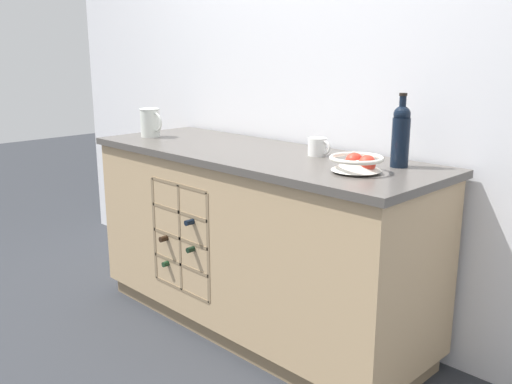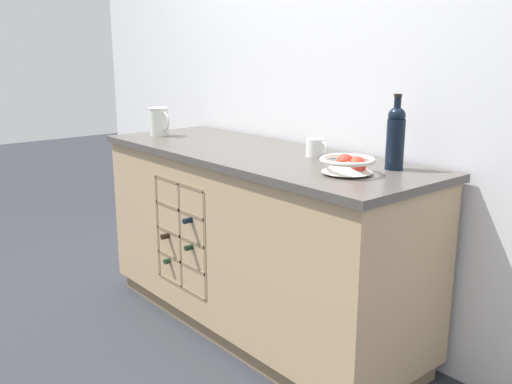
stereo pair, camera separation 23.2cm
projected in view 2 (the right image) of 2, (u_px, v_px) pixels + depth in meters
name	position (u px, v px, depth m)	size (l,w,h in m)	color
ground_plane	(256.00, 325.00, 3.02)	(14.00, 14.00, 0.00)	#2D3035
back_wall	(313.00, 79.00, 2.95)	(4.40, 0.06, 2.55)	white
kitchen_island	(255.00, 240.00, 2.91)	(1.90, 0.69, 0.94)	#8B7354
fruit_bowl	(348.00, 164.00, 2.28)	(0.22, 0.22, 0.08)	silver
white_pitcher	(159.00, 121.00, 3.28)	(0.17, 0.11, 0.16)	silver
ceramic_mug	(316.00, 148.00, 2.65)	(0.12, 0.09, 0.08)	white
standing_wine_bottle	(396.00, 136.00, 2.35)	(0.08, 0.08, 0.31)	black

